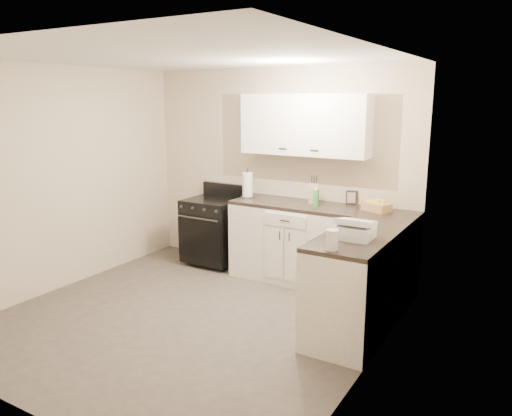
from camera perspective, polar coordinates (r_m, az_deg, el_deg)
The scene contains 21 objects.
floor at distance 5.13m, azimuth -7.41°, elevation -12.33°, with size 3.60×3.60×0.00m, color #473F38.
ceiling at distance 4.67m, azimuth -8.31°, elevation 16.73°, with size 3.60×3.60×0.00m, color white.
wall_back at distance 6.23m, azimuth 2.51°, elevation 4.23°, with size 3.60×3.60×0.00m, color beige.
wall_right at distance 3.91m, azimuth 13.33°, elevation -1.07°, with size 3.60×3.60×0.00m, color beige.
wall_left at distance 6.02m, azimuth -21.41°, elevation 3.08°, with size 3.60×3.60×0.00m, color beige.
wall_front at distance 3.56m, azimuth -26.15°, elevation -3.37°, with size 3.60×3.60×0.00m, color beige.
base_cabinets_back at distance 5.96m, azimuth 4.67°, elevation -4.08°, with size 1.55×0.60×0.90m, color silver.
base_cabinets_right at distance 5.00m, azimuth 12.55°, elevation -7.62°, with size 0.60×1.90×0.90m, color silver.
countertop_back at distance 5.84m, azimuth 4.76°, elevation 0.34°, with size 1.55×0.60×0.04m, color black.
countertop_right at distance 4.86m, azimuth 12.81°, elevation -2.41°, with size 0.60×1.90×0.04m, color black.
upper_cabinets at distance 5.85m, azimuth 5.57°, elevation 9.45°, with size 1.55×0.30×0.70m, color white.
stove at distance 6.53m, azimuth -4.97°, elevation -2.51°, with size 0.67×0.57×0.81m, color black.
knife_block at distance 5.82m, azimuth 6.61°, elevation 1.66°, with size 0.11×0.10×0.24m, color tan.
paper_towel at distance 6.15m, azimuth -0.97°, elevation 2.65°, with size 0.13×0.13×0.31m, color white.
soap_bottle at distance 5.66m, azimuth 6.87°, elevation 1.12°, with size 0.07×0.07×0.20m, color green.
picture_frame at distance 5.84m, azimuth 10.86°, elevation 1.18°, with size 0.13×0.02×0.16m, color black.
wicker_basket at distance 5.57m, azimuth 13.62°, elevation 0.13°, with size 0.28×0.19×0.09m, color tan.
countertop_grill at distance 4.45m, azimuth 11.21°, elevation -2.71°, with size 0.31×0.29×0.11m, color white.
glass_jar at distance 4.07m, azimuth 8.68°, elevation -3.62°, with size 0.10×0.10×0.17m, color silver.
oven_mitt_near at distance 4.65m, azimuth 6.77°, elevation -8.45°, with size 0.02×0.17×0.29m, color black.
oven_mitt_far at distance 4.85m, azimuth 7.89°, elevation -7.59°, with size 0.02×0.17×0.30m, color black.
Camera 1 is at (2.91, -3.64, 2.14)m, focal length 35.00 mm.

